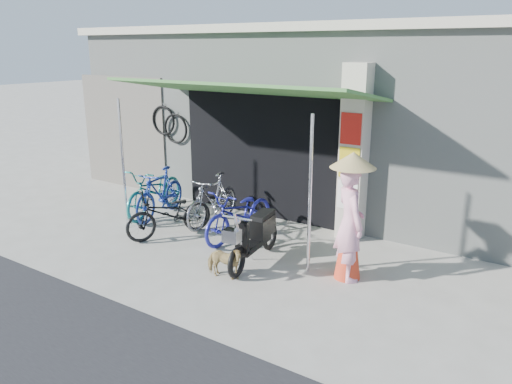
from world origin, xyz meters
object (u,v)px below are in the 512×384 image
Objects in this scene: bike_silver at (213,200)px; moped at (255,236)px; bike_blue at (160,193)px; street_dog at (224,262)px; bike_teal at (155,191)px; bike_navy at (240,214)px; bike_black at (170,214)px; nun at (350,218)px.

bike_silver is 1.91m from moped.
street_dog is (2.71, -1.50, -0.23)m from bike_blue.
bike_silver is at bearing 1.40° from bike_blue.
bike_teal reaches higher than bike_navy.
bike_navy is at bearing 52.27° from bike_black.
bike_silver is 0.85× the size of nun.
nun is at bearing -18.55° from bike_teal.
bike_blue is 0.98× the size of moped.
bike_black is 2.67× the size of street_dog.
moped is (2.76, -0.76, -0.06)m from bike_blue.
bike_black is at bearing 48.16° from nun.
bike_blue is 1.13m from bike_black.
street_dog is at bearing 79.16° from nun.
bike_blue reaches higher than bike_teal.
bike_silver is (1.13, 0.23, -0.00)m from bike_blue.
street_dog is (1.81, -0.82, -0.17)m from bike_black.
moped reaches higher than street_dog.
bike_blue is at bearing -177.96° from bike_navy.
bike_black is at bearing -45.86° from bike_teal.
bike_blue is 1.15m from bike_silver.
bike_teal is at bearing 156.32° from moped.
bike_teal is 1.06× the size of bike_navy.
street_dog is at bearing -39.58° from bike_teal.
nun reaches higher than bike_silver.
street_dog is 0.76m from moped.
street_dog is 0.32× the size of nun.
bike_silver is 0.91m from bike_navy.
bike_black is 0.86× the size of nun.
bike_teal is at bearing 146.31° from bike_blue.
bike_teal reaches higher than street_dog.
bike_silver is (0.23, 0.92, 0.06)m from bike_black.
nun is at bearing -17.05° from bike_blue.
bike_blue is 2.68× the size of street_dog.
bike_teal is 0.24m from bike_blue.
bike_blue reaches higher than bike_black.
bike_black is 1.87m from moped.
bike_blue is at bearing -171.13° from bike_silver.
bike_black is at bearing 55.63° from street_dog.
bike_navy is (1.09, 0.60, 0.03)m from bike_black.
bike_blue reaches higher than moped.
street_dog is at bearing -39.36° from bike_blue.
bike_navy is (1.99, -0.08, -0.03)m from bike_blue.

